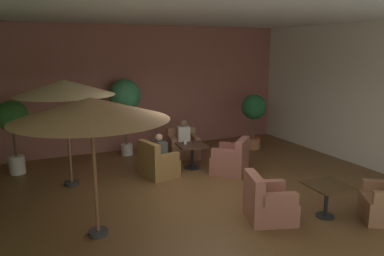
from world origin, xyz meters
name	(u,v)px	position (x,y,z in m)	size (l,w,h in m)	color
ground_plane	(201,196)	(0.00, 0.00, -0.01)	(9.45, 8.45, 0.02)	brown
wall_back_brick	(139,88)	(0.00, 4.19, 1.82)	(9.45, 0.08, 3.64)	#9D5B4D
wall_right_plain	(370,96)	(4.68, 0.00, 1.82)	(0.08, 8.45, 3.64)	beige
ceiling_slab	(202,10)	(0.00, 0.00, 3.67)	(9.45, 8.45, 0.06)	silver
cafe_table_front_left	(192,151)	(0.60, 1.73, 0.46)	(0.76, 0.76, 0.61)	black
armchair_front_left_north	(158,164)	(-0.40, 1.49, 0.31)	(0.87, 0.91, 0.87)	olive
armchair_front_left_east	(231,160)	(1.32, 0.99, 0.32)	(1.11, 1.11, 0.87)	#9C594B
armchair_front_left_south	(183,146)	(0.79, 2.73, 0.30)	(0.94, 0.93, 0.79)	#976143
cafe_table_front_right	(327,191)	(1.63, -1.80, 0.48)	(0.74, 0.74, 0.61)	black
armchair_front_right_north	(268,203)	(0.60, -1.47, 0.31)	(0.99, 0.96, 0.85)	#965745
patio_umbrella_tall_red	(91,109)	(-2.23, -0.76, 2.07)	(2.40, 2.40, 2.25)	#2D2D2D
patio_umbrella_center_beige	(65,88)	(-2.33, 1.76, 2.15)	(2.08, 2.08, 2.33)	#2D2D2D
potted_tree_left_corner	(13,122)	(-3.43, 3.10, 1.27)	(0.74, 0.74, 1.79)	silver
potted_tree_mid_left	(125,98)	(-0.59, 3.58, 1.64)	(0.87, 0.87, 2.16)	silver
potted_tree_mid_right	(254,112)	(3.07, 2.69, 1.11)	(0.74, 0.74, 1.65)	#AC6440
patron_blue_shirt	(184,132)	(0.79, 2.69, 0.71)	(0.37, 0.30, 0.65)	silver
patron_by_window	(159,149)	(-0.36, 1.50, 0.67)	(0.31, 0.44, 0.62)	#3D3E40
iced_drink_cup	(185,142)	(0.47, 1.86, 0.66)	(0.08, 0.08, 0.11)	silver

